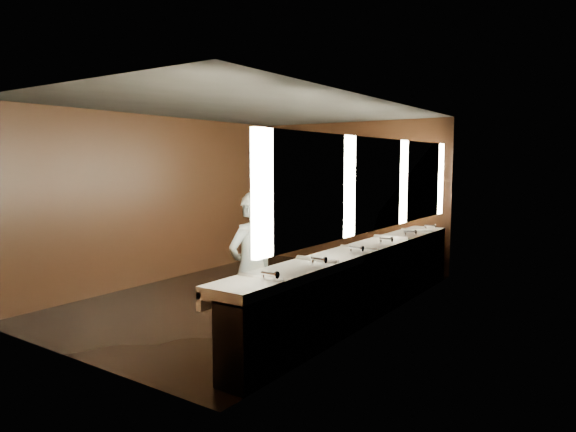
% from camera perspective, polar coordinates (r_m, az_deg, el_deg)
% --- Properties ---
extents(floor, '(6.00, 6.00, 0.00)m').
position_cam_1_polar(floor, '(7.86, -3.66, -8.94)').
color(floor, black).
rests_on(floor, ground).
extents(ceiling, '(4.00, 6.00, 0.02)m').
position_cam_1_polar(ceiling, '(7.63, -3.81, 11.82)').
color(ceiling, '#2D2D2B').
rests_on(ceiling, wall_back).
extents(wall_back, '(4.00, 0.02, 2.80)m').
position_cam_1_polar(wall_back, '(10.14, 6.83, 2.43)').
color(wall_back, black).
rests_on(wall_back, floor).
extents(wall_front, '(4.00, 0.02, 2.80)m').
position_cam_1_polar(wall_front, '(5.60, -23.13, -0.89)').
color(wall_front, black).
rests_on(wall_front, floor).
extents(wall_left, '(0.02, 6.00, 2.80)m').
position_cam_1_polar(wall_left, '(8.99, -13.80, 1.85)').
color(wall_left, black).
rests_on(wall_left, floor).
extents(wall_right, '(0.02, 6.00, 2.80)m').
position_cam_1_polar(wall_right, '(6.58, 10.08, 0.46)').
color(wall_right, black).
rests_on(wall_right, floor).
extents(sink_counter, '(0.55, 5.40, 1.01)m').
position_cam_1_polar(sink_counter, '(6.81, 8.34, -7.04)').
color(sink_counter, black).
rests_on(sink_counter, floor).
extents(mirror_band, '(0.06, 5.03, 1.15)m').
position_cam_1_polar(mirror_band, '(6.56, 9.98, 3.51)').
color(mirror_band, white).
rests_on(mirror_band, wall_right).
extents(person, '(0.50, 0.68, 1.70)m').
position_cam_1_polar(person, '(5.73, -4.07, -5.83)').
color(person, '#8BB2D0').
rests_on(person, floor).
extents(trash_bin, '(0.47, 0.47, 0.59)m').
position_cam_1_polar(trash_bin, '(6.19, 2.66, -10.22)').
color(trash_bin, black).
rests_on(trash_bin, floor).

